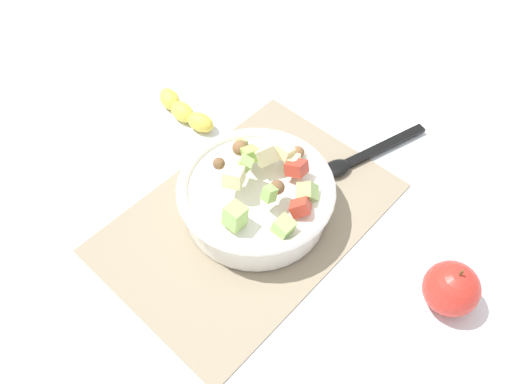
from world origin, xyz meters
The scene contains 6 objects.
ground_plane centered at (0.00, 0.00, 0.00)m, with size 2.40×2.40×0.00m, color silver.
placemat centered at (0.00, 0.00, 0.00)m, with size 0.48×0.33×0.01m, color gray.
salad_bowl centered at (0.02, 0.00, 0.05)m, with size 0.26×0.26×0.12m.
serving_spoon centered at (0.22, -0.06, 0.01)m, with size 0.23×0.09×0.01m.
whole_apple centered at (0.09, -0.32, 0.04)m, with size 0.08×0.08×0.09m.
banana_whole centered at (0.09, 0.26, 0.02)m, with size 0.05×0.15×0.04m.
Camera 1 is at (-0.35, -0.34, 0.72)m, focal length 36.16 mm.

